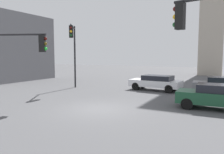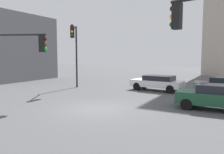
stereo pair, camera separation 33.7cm
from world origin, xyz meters
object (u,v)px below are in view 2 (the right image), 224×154
Objects in this scene: car_1 at (157,82)px; car_4 at (215,97)px; traffic_light_0 at (210,35)px; traffic_light_1 at (75,44)px; traffic_light_2 at (12,52)px; car_3 at (223,86)px.

car_4 reaches higher than car_1.
car_1 is 7.30m from car_4.
traffic_light_0 is 0.91× the size of traffic_light_1.
traffic_light_1 is (-11.94, 7.48, 0.37)m from traffic_light_0.
traffic_light_2 is 12.38m from car_4.
traffic_light_0 is 1.18× the size of traffic_light_2.
traffic_light_0 is at bearing 121.17° from car_1.
car_1 is at bearing -54.10° from traffic_light_0.
traffic_light_1 reaches higher than car_3.
traffic_light_0 is at bearing -24.11° from traffic_light_2.
car_4 is (11.15, 4.74, -2.56)m from traffic_light_2.
traffic_light_2 is at bearing 38.32° from car_3.
car_1 is 1.10× the size of car_3.
car_3 reaches higher than car_1.
traffic_light_0 is 5.97m from car_4.
traffic_light_1 reaches higher than traffic_light_2.
car_4 is (5.05, -5.28, 0.04)m from car_1.
traffic_light_2 is 0.97× the size of car_1.
car_4 reaches higher than car_3.
traffic_light_0 reaches higher than car_3.
traffic_light_2 is 15.47m from car_3.
car_1 is 5.24m from car_3.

